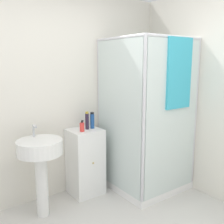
# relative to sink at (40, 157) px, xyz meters

# --- Properties ---
(wall_back) EXTENTS (6.40, 0.06, 2.50)m
(wall_back) POSITION_rel_sink_xyz_m (0.19, 0.38, 0.58)
(wall_back) COLOR silver
(wall_back) RESTS_ON ground_plane
(shower_enclosure) EXTENTS (0.91, 0.94, 1.94)m
(shower_enclosure) POSITION_rel_sink_xyz_m (1.34, -0.19, -0.13)
(shower_enclosure) COLOR white
(shower_enclosure) RESTS_ON ground_plane
(vanity_cabinet) EXTENTS (0.39, 0.38, 0.83)m
(vanity_cabinet) POSITION_rel_sink_xyz_m (0.64, 0.17, -0.25)
(vanity_cabinet) COLOR white
(vanity_cabinet) RESTS_ON ground_plane
(sink) EXTENTS (0.48, 0.48, 0.98)m
(sink) POSITION_rel_sink_xyz_m (0.00, 0.00, 0.00)
(sink) COLOR white
(sink) RESTS_ON ground_plane
(soap_dispenser) EXTENTS (0.06, 0.06, 0.14)m
(soap_dispenser) POSITION_rel_sink_xyz_m (0.57, 0.11, 0.22)
(soap_dispenser) COLOR red
(soap_dispenser) RESTS_ON vanity_cabinet
(shampoo_bottle_tall_black) EXTENTS (0.05, 0.05, 0.22)m
(shampoo_bottle_tall_black) POSITION_rel_sink_xyz_m (0.67, 0.17, 0.27)
(shampoo_bottle_tall_black) COLOR #281E33
(shampoo_bottle_tall_black) RESTS_ON vanity_cabinet
(shampoo_bottle_blue) EXTENTS (0.05, 0.05, 0.21)m
(shampoo_bottle_blue) POSITION_rel_sink_xyz_m (0.75, 0.17, 0.27)
(shampoo_bottle_blue) COLOR #1E4C93
(shampoo_bottle_blue) RESTS_ON vanity_cabinet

